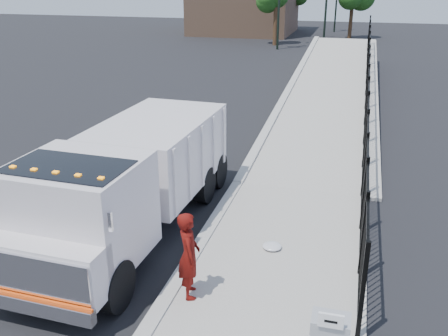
# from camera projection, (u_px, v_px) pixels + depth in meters

# --- Properties ---
(ground) EXTENTS (120.00, 120.00, 0.00)m
(ground) POSITION_uv_depth(u_px,v_px,m) (196.00, 254.00, 11.22)
(ground) COLOR black
(ground) RESTS_ON ground
(sidewalk) EXTENTS (3.55, 12.00, 0.12)m
(sidewalk) POSITION_uv_depth(u_px,v_px,m) (264.00, 323.00, 8.94)
(sidewalk) COLOR #9E998E
(sidewalk) RESTS_ON ground
(curb) EXTENTS (0.30, 12.00, 0.16)m
(curb) POSITION_uv_depth(u_px,v_px,m) (163.00, 305.00, 9.40)
(curb) COLOR #ADAAA3
(curb) RESTS_ON ground
(ramp) EXTENTS (3.95, 24.06, 3.19)m
(ramp) POSITION_uv_depth(u_px,v_px,m) (335.00, 99.00, 25.09)
(ramp) COLOR #9E998E
(ramp) RESTS_ON ground
(iron_fence) EXTENTS (0.10, 28.00, 1.80)m
(iron_fence) POSITION_uv_depth(u_px,v_px,m) (366.00, 102.00, 20.82)
(iron_fence) COLOR black
(iron_fence) RESTS_ON ground
(truck) EXTENTS (2.78, 7.76, 2.63)m
(truck) POSITION_uv_depth(u_px,v_px,m) (128.00, 179.00, 11.52)
(truck) COLOR black
(truck) RESTS_ON ground
(worker) EXTENTS (0.63, 0.75, 1.74)m
(worker) POSITION_uv_depth(u_px,v_px,m) (189.00, 255.00, 9.32)
(worker) COLOR #5B0C08
(worker) RESTS_ON sidewalk
(arrow_sign) EXTENTS (0.35, 0.04, 0.22)m
(arrow_sign) POSITION_uv_depth(u_px,v_px,m) (331.00, 321.00, 6.81)
(arrow_sign) COLOR white
(arrow_sign) RESTS_ON utility_cabinet
(debris) EXTENTS (0.44, 0.44, 0.11)m
(debris) POSITION_uv_depth(u_px,v_px,m) (272.00, 246.00, 11.22)
(debris) COLOR silver
(debris) RESTS_ON sidewalk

